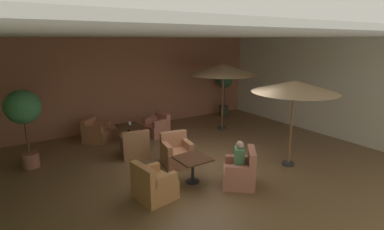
% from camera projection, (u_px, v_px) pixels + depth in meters
% --- Properties ---
extents(ground_plane, '(10.78, 9.36, 0.02)m').
position_uv_depth(ground_plane, '(201.00, 167.00, 7.92)').
color(ground_plane, brown).
extents(wall_back_brick, '(10.78, 0.08, 3.41)m').
position_uv_depth(wall_back_brick, '(134.00, 83.00, 11.28)').
color(wall_back_brick, '#A36448').
rests_on(wall_back_brick, ground_plane).
extents(wall_right_plain, '(0.08, 9.36, 3.41)m').
position_uv_depth(wall_right_plain, '(327.00, 87.00, 10.29)').
color(wall_right_plain, silver).
rests_on(wall_right_plain, ground_plane).
extents(ceiling_slab, '(10.78, 9.36, 0.06)m').
position_uv_depth(ceiling_slab, '(202.00, 35.00, 7.06)').
color(ceiling_slab, silver).
rests_on(ceiling_slab, wall_back_brick).
extents(cafe_table_front_left, '(0.76, 0.76, 0.63)m').
position_uv_depth(cafe_table_front_left, '(128.00, 129.00, 9.55)').
color(cafe_table_front_left, black).
rests_on(cafe_table_front_left, ground_plane).
extents(armchair_front_left_north, '(0.88, 0.88, 0.85)m').
position_uv_depth(armchair_front_left_north, '(135.00, 146.00, 8.53)').
color(armchair_front_left_north, '#A56D49').
rests_on(armchair_front_left_north, ground_plane).
extents(armchair_front_left_east, '(0.86, 0.84, 0.80)m').
position_uv_depth(armchair_front_left_east, '(157.00, 128.00, 10.38)').
color(armchair_front_left_east, '#B26A53').
rests_on(armchair_front_left_east, ground_plane).
extents(armchair_front_left_south, '(1.04, 1.04, 0.79)m').
position_uv_depth(armchair_front_left_south, '(96.00, 133.00, 9.81)').
color(armchair_front_left_south, '#B66E49').
rests_on(armchair_front_left_south, ground_plane).
extents(cafe_table_front_right, '(0.77, 0.77, 0.63)m').
position_uv_depth(cafe_table_front_right, '(193.00, 162.00, 6.94)').
color(cafe_table_front_right, black).
rests_on(cafe_table_front_right, ground_plane).
extents(armchair_front_right_north, '(0.86, 0.87, 0.88)m').
position_uv_depth(armchair_front_right_north, '(176.00, 153.00, 7.99)').
color(armchair_front_right_north, '#AE724F').
rests_on(armchair_front_right_north, ground_plane).
extents(armchair_front_right_east, '(0.85, 0.88, 0.83)m').
position_uv_depth(armchair_front_right_east, '(153.00, 185.00, 6.26)').
color(armchair_front_right_east, '#B47742').
rests_on(armchair_front_right_east, ground_plane).
extents(armchair_front_right_south, '(1.06, 1.06, 0.90)m').
position_uv_depth(armchair_front_right_south, '(241.00, 172.00, 6.85)').
color(armchair_front_right_south, '#AE6751').
rests_on(armchair_front_right_south, ground_plane).
extents(patio_umbrella_tall_red, '(2.59, 2.59, 2.48)m').
position_uv_depth(patio_umbrella_tall_red, '(223.00, 70.00, 10.70)').
color(patio_umbrella_tall_red, '#2D2D2D').
rests_on(patio_umbrella_tall_red, ground_plane).
extents(patio_umbrella_center_beige, '(2.20, 2.20, 2.33)m').
position_uv_depth(patio_umbrella_center_beige, '(295.00, 87.00, 7.48)').
color(patio_umbrella_center_beige, '#2D2D2D').
rests_on(patio_umbrella_center_beige, ground_plane).
extents(potted_tree_left_corner, '(0.72, 0.72, 1.99)m').
position_uv_depth(potted_tree_left_corner, '(224.00, 85.00, 12.94)').
color(potted_tree_left_corner, '#31372B').
rests_on(potted_tree_left_corner, ground_plane).
extents(potted_tree_mid_left, '(0.88, 0.88, 2.11)m').
position_uv_depth(potted_tree_mid_left, '(23.00, 113.00, 7.52)').
color(potted_tree_mid_left, '#A1604D').
rests_on(potted_tree_mid_left, ground_plane).
extents(patron_blue_shirt, '(0.38, 0.39, 0.68)m').
position_uv_depth(patron_blue_shirt, '(239.00, 156.00, 6.76)').
color(patron_blue_shirt, '#477C4F').
rests_on(patron_blue_shirt, ground_plane).
extents(iced_drink_cup, '(0.08, 0.08, 0.11)m').
position_uv_depth(iced_drink_cup, '(130.00, 123.00, 9.59)').
color(iced_drink_cup, white).
rests_on(iced_drink_cup, cafe_table_front_left).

